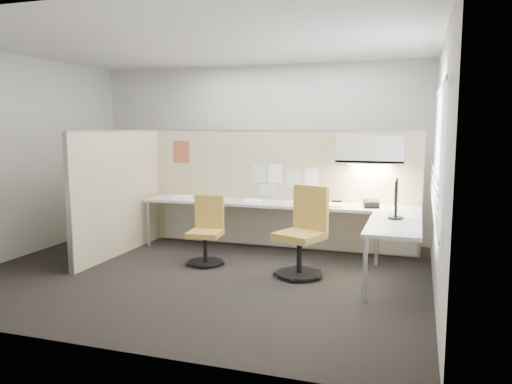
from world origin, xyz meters
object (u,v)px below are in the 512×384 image
(chair_right, at_px, (303,235))
(phone, at_px, (371,204))
(chair_left, at_px, (207,233))
(monitor, at_px, (396,197))
(desk, at_px, (296,214))

(chair_right, bearing_deg, phone, 74.32)
(chair_left, height_order, monitor, monitor)
(chair_right, distance_m, monitor, 1.20)
(desk, xyz_separation_m, phone, (1.01, 0.11, 0.18))
(desk, relative_size, chair_right, 3.70)
(chair_right, xyz_separation_m, phone, (0.71, 0.96, 0.28))
(desk, relative_size, monitor, 8.61)
(chair_right, xyz_separation_m, monitor, (1.07, 0.20, 0.49))
(desk, bearing_deg, chair_right, -70.72)
(phone, bearing_deg, monitor, -79.49)
(chair_right, height_order, phone, chair_right)
(phone, bearing_deg, desk, 171.49)
(chair_left, xyz_separation_m, monitor, (2.42, 0.08, 0.58))
(chair_left, height_order, phone, chair_left)
(monitor, xyz_separation_m, phone, (-0.36, 0.76, -0.22))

